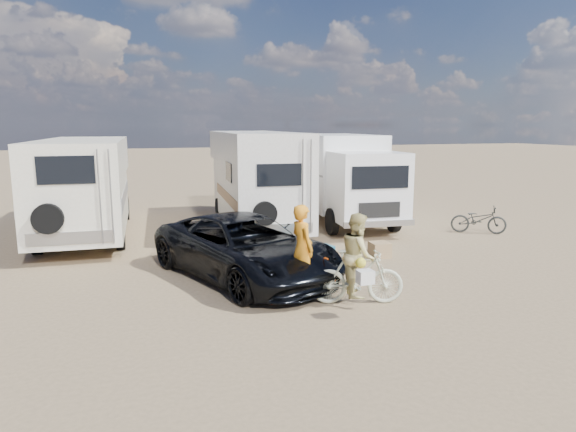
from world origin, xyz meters
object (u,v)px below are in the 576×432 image
object	(u,v)px
rider_woman	(358,264)
bike_parked	(479,220)
bike_woman	(357,277)
dark_suv	(245,247)
cooler	(321,255)
box_truck	(345,179)
rv_main	(255,180)
crate	(380,249)
rv_left	(86,188)
bike_man	(302,278)
rider_man	(302,257)

from	to	relation	value
rider_woman	bike_parked	size ratio (longest dim) A/B	0.95
bike_woman	bike_parked	bearing A→B (deg)	-37.41
dark_suv	bike_parked	bearing A→B (deg)	-3.98
dark_suv	cooler	world-z (taller)	dark_suv
box_truck	bike_woman	xyz separation A→B (m)	(-3.39, -7.79, -1.02)
rv_main	crate	bearing A→B (deg)	-62.61
dark_suv	rider_woman	size ratio (longest dim) A/B	3.18
rv_left	bike_woman	world-z (taller)	rv_left
bike_woman	bike_parked	distance (m)	8.19
box_truck	rider_woman	distance (m)	8.53
bike_woman	crate	distance (m)	3.80
rv_main	rv_left	distance (m)	5.41
box_truck	crate	world-z (taller)	box_truck
bike_woman	crate	world-z (taller)	bike_woman
rv_left	bike_man	distance (m)	9.13
rv_main	bike_woman	size ratio (longest dim) A/B	3.97
rider_man	bike_woman	bearing A→B (deg)	-133.76
rv_main	cooler	bearing A→B (deg)	-82.01
bike_woman	rider_man	bearing A→B (deg)	73.34
cooler	rv_main	bearing A→B (deg)	79.69
rv_main	rider_man	size ratio (longest dim) A/B	4.11
rv_left	rider_woman	size ratio (longest dim) A/B	4.84
bike_man	rider_man	bearing A→B (deg)	-0.00
bike_parked	cooler	world-z (taller)	bike_parked
box_truck	crate	bearing A→B (deg)	-97.74
box_truck	cooler	xyz separation A→B (m)	(-2.95, -4.91, -1.32)
rv_main	bike_man	bearing A→B (deg)	-93.40
bike_man	rider_woman	size ratio (longest dim) A/B	1.00
bike_woman	bike_parked	world-z (taller)	bike_woman
rv_left	rider_woman	bearing A→B (deg)	-55.44
box_truck	bike_woman	size ratio (longest dim) A/B	3.52
rider_man	rider_woman	size ratio (longest dim) A/B	1.07
cooler	rv_left	bearing A→B (deg)	121.26
bike_man	bike_woman	bearing A→B (deg)	-133.76
rider_man	bike_man	bearing A→B (deg)	-0.00
rv_main	box_truck	distance (m)	3.24
rider_man	rider_woman	bearing A→B (deg)	-133.76
rv_left	rv_main	bearing A→B (deg)	-2.90
rv_main	crate	world-z (taller)	rv_main
bike_parked	rider_man	bearing A→B (deg)	151.91
rv_main	rider_woman	size ratio (longest dim) A/B	4.42
rider_woman	box_truck	bearing A→B (deg)	-5.90
rv_left	bike_parked	distance (m)	12.60
bike_parked	cooler	distance (m)	6.53
rv_left	cooler	distance (m)	8.15
bike_man	rv_left	bearing A→B (deg)	18.85
rider_man	crate	size ratio (longest dim) A/B	3.57
bike_man	cooler	size ratio (longest dim) A/B	2.75
bike_woman	rv_main	bearing A→B (deg)	16.46
rv_left	bike_parked	bearing A→B (deg)	-14.84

